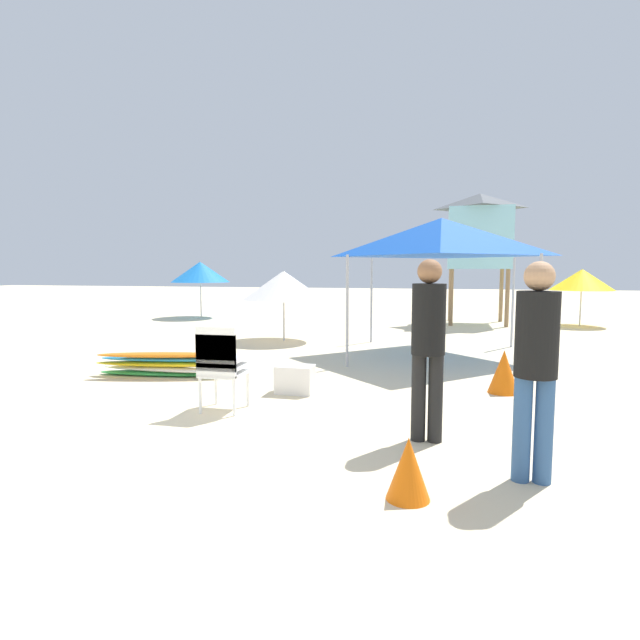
% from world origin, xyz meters
% --- Properties ---
extents(ground, '(80.00, 80.00, 0.00)m').
position_xyz_m(ground, '(0.00, 0.00, 0.00)').
color(ground, beige).
extents(stacked_plastic_chairs, '(0.48, 0.48, 1.02)m').
position_xyz_m(stacked_plastic_chairs, '(0.70, 1.57, 0.60)').
color(stacked_plastic_chairs, white).
rests_on(stacked_plastic_chairs, ground).
extents(surfboard_pile, '(2.29, 0.83, 0.40)m').
position_xyz_m(surfboard_pile, '(-0.98, 3.20, 0.20)').
color(surfboard_pile, green).
rests_on(surfboard_pile, ground).
extents(lifeguard_near_left, '(0.32, 0.32, 1.73)m').
position_xyz_m(lifeguard_near_left, '(3.90, 0.33, 1.00)').
color(lifeguard_near_left, '#33598C').
rests_on(lifeguard_near_left, ground).
extents(lifeguard_near_center, '(0.32, 0.32, 1.76)m').
position_xyz_m(lifeguard_near_center, '(3.07, 1.11, 1.02)').
color(lifeguard_near_center, black).
rests_on(lifeguard_near_center, ground).
extents(popup_canopy, '(3.08, 3.08, 2.63)m').
position_xyz_m(popup_canopy, '(3.14, 6.15, 2.26)').
color(popup_canopy, '#B2B2B7').
rests_on(popup_canopy, ground).
extents(lifeguard_tower, '(1.98, 1.98, 3.92)m').
position_xyz_m(lifeguard_tower, '(4.23, 12.39, 2.81)').
color(lifeguard_tower, olive).
rests_on(lifeguard_tower, ground).
extents(beach_umbrella_left, '(1.99, 1.99, 1.92)m').
position_xyz_m(beach_umbrella_left, '(-4.89, 12.22, 1.57)').
color(beach_umbrella_left, beige).
rests_on(beach_umbrella_left, ground).
extents(beach_umbrella_mid, '(1.90, 1.90, 1.63)m').
position_xyz_m(beach_umbrella_mid, '(-0.37, 7.40, 1.29)').
color(beach_umbrella_mid, beige).
rests_on(beach_umbrella_mid, ground).
extents(beach_umbrella_far, '(1.77, 1.77, 1.67)m').
position_xyz_m(beach_umbrella_far, '(7.17, 12.48, 1.36)').
color(beach_umbrella_far, beige).
rests_on(beach_umbrella_far, ground).
extents(traffic_cone_near, '(0.32, 0.32, 0.46)m').
position_xyz_m(traffic_cone_near, '(2.97, -0.21, 0.23)').
color(traffic_cone_near, orange).
rests_on(traffic_cone_near, ground).
extents(traffic_cone_far, '(0.41, 0.41, 0.58)m').
position_xyz_m(traffic_cone_far, '(4.02, 3.32, 0.29)').
color(traffic_cone_far, orange).
rests_on(traffic_cone_far, ground).
extents(cooler_box, '(0.50, 0.34, 0.38)m').
position_xyz_m(cooler_box, '(1.28, 2.66, 0.19)').
color(cooler_box, white).
rests_on(cooler_box, ground).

